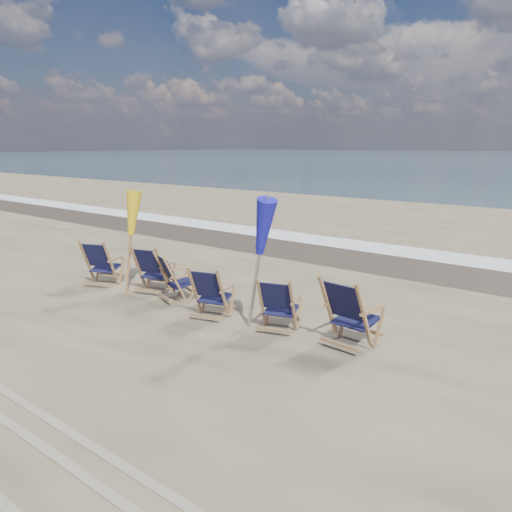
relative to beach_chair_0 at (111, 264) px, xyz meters
The scene contains 10 objects.
surf_foam 7.68m from the beach_chair_0, 67.22° to the left, with size 200.00×1.40×0.01m, color silver.
wet_sand_strip 6.33m from the beach_chair_0, 61.93° to the left, with size 200.00×2.60×0.00m, color #42362A.
beach_chair_0 is the anchor object (origin of this frame).
beach_chair_1 1.24m from the beach_chair_0, 13.84° to the left, with size 0.62×0.70×0.97m, color black, non-canonical shape.
beach_chair_2 1.85m from the beach_chair_0, ahead, with size 0.59×0.66×0.91m, color black, non-canonical shape.
beach_chair_3 3.11m from the beach_chair_0, ahead, with size 0.59×0.66×0.92m, color black, non-canonical shape.
beach_chair_4 4.34m from the beach_chair_0, ahead, with size 0.57×0.65×0.90m, color black, non-canonical shape.
beach_chair_5 5.50m from the beach_chair_0, ahead, with size 0.68×0.77×1.06m, color black, non-canonical shape.
umbrella_yellow 1.13m from the beach_chair_0, ahead, with size 0.30×0.30×1.97m.
umbrella_blue 4.00m from the beach_chair_0, ahead, with size 0.30×0.30×2.15m.
Camera 1 is at (5.38, -4.55, 2.83)m, focal length 35.00 mm.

